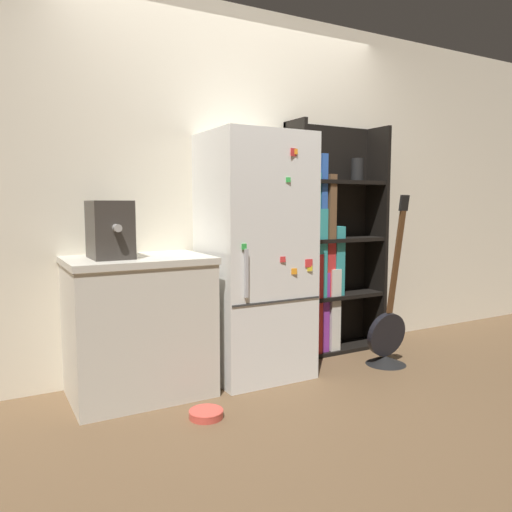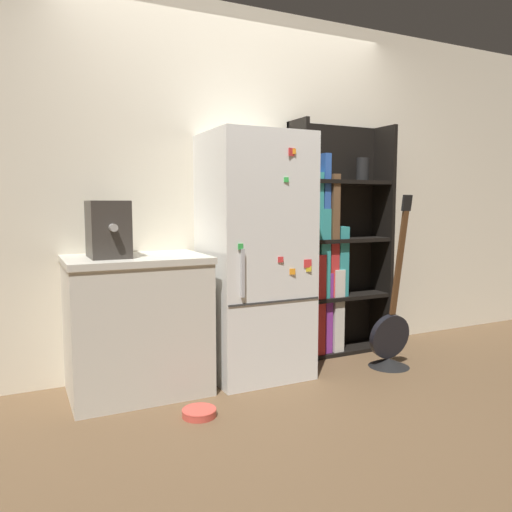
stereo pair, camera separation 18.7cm
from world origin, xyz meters
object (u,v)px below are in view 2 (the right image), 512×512
Objects in this scene: espresso_machine at (108,229)px; pet_bowl at (199,412)px; bookshelf at (327,253)px; refrigerator at (254,256)px; guitar at (390,343)px.

espresso_machine reaches higher than pet_bowl.
pet_bowl is (-1.32, -0.71, -0.78)m from bookshelf.
pet_bowl is (0.38, -0.53, -1.01)m from espresso_machine.
refrigerator is 1.19m from guitar.
refrigerator is 1.00m from espresso_machine.
bookshelf is at bearing 14.66° from refrigerator.
guitar is at bearing 7.57° from pet_bowl.
refrigerator is 4.58× the size of espresso_machine.
espresso_machine is at bearing 179.35° from refrigerator.
bookshelf reaches higher than refrigerator.
guitar is 6.42× the size of pet_bowl.
refrigerator is at bearing 161.84° from guitar.
espresso_machine is at bearing 125.83° from pet_bowl.
espresso_machine is 1.86× the size of pet_bowl.
bookshelf is 1.72m from espresso_machine.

